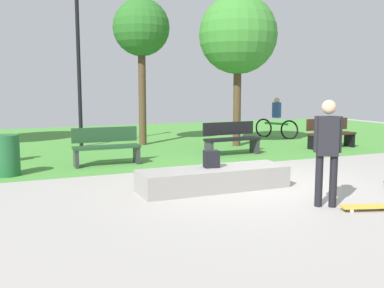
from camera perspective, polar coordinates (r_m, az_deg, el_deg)
ground_plane at (r=8.66m, az=8.82°, el=-5.33°), size 28.00×28.00×0.00m
grass_lawn at (r=16.01m, az=-6.60°, el=0.64°), size 26.60×11.81×0.01m
concrete_ledge at (r=8.23m, az=2.83°, el=-4.49°), size 2.83×0.85×0.40m
backpack_on_ledge at (r=8.21m, az=2.53°, el=-1.95°), size 0.31×0.24×0.32m
skater_performing_trick at (r=7.22m, az=17.16°, el=-0.12°), size 0.38×0.34×1.70m
skateboard_by_ledge at (r=7.36m, az=21.73°, el=-7.56°), size 0.82×0.43×0.08m
park_bench_near_lamppost at (r=14.25m, az=17.49°, el=1.42°), size 1.62×0.54×0.91m
park_bench_far_left at (r=12.29m, az=5.09°, el=0.82°), size 1.62×0.54×0.91m
park_bench_far_right at (r=10.86m, az=-11.06°, el=-0.18°), size 1.60×0.47×0.91m
tree_broad_elm at (r=14.46m, az=-6.59°, el=14.54°), size 1.80×1.80×4.65m
tree_leaning_ash at (r=14.15m, az=5.98°, el=13.86°), size 2.45×2.45×4.73m
lamp_post at (r=14.29m, az=-14.52°, el=11.21°), size 0.28×0.28×4.83m
trash_bin at (r=10.18m, az=-22.89°, el=-1.38°), size 0.53×0.53×0.88m
cyclist_on_bicycle at (r=16.54m, az=10.88°, el=2.97°), size 0.81×1.68×1.52m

